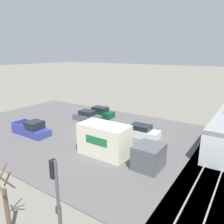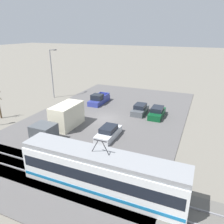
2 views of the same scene
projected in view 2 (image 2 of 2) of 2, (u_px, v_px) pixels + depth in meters
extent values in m
plane|color=slate|center=(106.00, 119.00, 32.65)|extent=(320.00, 320.00, 0.00)
cube|color=#565454|center=(106.00, 119.00, 32.63)|extent=(22.22, 38.72, 0.08)
cube|color=#5B5954|center=(43.00, 171.00, 20.54)|extent=(74.17, 4.40, 0.08)
cube|color=gray|center=(47.00, 166.00, 21.12)|extent=(72.69, 0.10, 0.14)
cube|color=gray|center=(37.00, 175.00, 19.88)|extent=(72.69, 0.10, 0.14)
cube|color=white|center=(101.00, 174.00, 17.72)|extent=(13.85, 2.54, 2.98)
cube|color=black|center=(101.00, 170.00, 17.59)|extent=(13.43, 2.57, 0.99)
cube|color=#1970AD|center=(101.00, 183.00, 18.04)|extent=(13.71, 2.58, 0.28)
cube|color=gray|center=(100.00, 156.00, 17.12)|extent=(13.85, 2.33, 0.43)
cylinder|color=#2D2D33|center=(106.00, 148.00, 16.68)|extent=(0.66, 0.07, 1.15)
cylinder|color=#2D2D33|center=(95.00, 146.00, 17.02)|extent=(0.66, 0.07, 1.15)
cube|color=#2D2D33|center=(100.00, 141.00, 16.66)|extent=(1.10, 0.08, 0.06)
cube|color=#4C5156|center=(44.00, 133.00, 25.66)|extent=(2.58, 2.32, 2.12)
cube|color=beige|center=(67.00, 115.00, 29.59)|extent=(2.58, 4.93, 3.12)
cube|color=#196B38|center=(59.00, 112.00, 29.96)|extent=(0.02, 2.46, 0.78)
cube|color=navy|center=(99.00, 101.00, 39.48)|extent=(2.03, 5.23, 0.86)
cube|color=black|center=(97.00, 97.00, 38.54)|extent=(1.87, 1.78, 0.93)
cube|color=navy|center=(97.00, 95.00, 40.53)|extent=(0.12, 2.61, 0.50)
cube|color=navy|center=(106.00, 96.00, 39.84)|extent=(0.12, 2.61, 0.50)
cube|color=navy|center=(105.00, 94.00, 41.39)|extent=(1.87, 0.21, 0.50)
cube|color=red|center=(101.00, 95.00, 41.90)|extent=(0.14, 0.04, 0.18)
cube|color=#4C5156|center=(140.00, 111.00, 34.61)|extent=(1.89, 4.21, 0.88)
cube|color=black|center=(140.00, 106.00, 34.34)|extent=(1.62, 2.19, 0.64)
cube|color=#0C4723|center=(157.00, 114.00, 33.26)|extent=(1.88, 4.47, 0.90)
cube|color=black|center=(157.00, 109.00, 32.99)|extent=(1.61, 2.32, 0.66)
cube|color=silver|center=(109.00, 134.00, 26.89)|extent=(1.88, 4.52, 0.83)
cube|color=black|center=(108.00, 129.00, 26.64)|extent=(1.61, 2.35, 0.61)
cylinder|color=brown|center=(0.00, 109.00, 32.55)|extent=(0.24, 0.24, 2.94)
cylinder|color=gray|center=(52.00, 74.00, 41.57)|extent=(0.20, 0.20, 9.16)
cylinder|color=gray|center=(52.00, 50.00, 40.69)|extent=(0.12, 1.60, 0.12)
cube|color=#515156|center=(55.00, 50.00, 41.35)|extent=(0.36, 0.60, 0.18)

